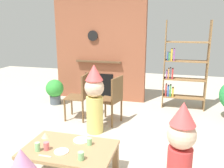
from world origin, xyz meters
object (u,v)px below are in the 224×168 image
object	(u,v)px
paper_cup_near_left	(89,142)
paper_plate_front	(61,151)
paper_cup_far_left	(46,146)
birthday_cake_slice	(45,135)
potted_plant_short	(55,90)
coffee_table	(70,152)
dining_chair_middle	(113,97)
bookshelf	(181,70)
child_in_pink	(181,149)
paper_cup_near_right	(81,156)
paper_cup_center	(38,147)
paper_plate_rear	(82,140)
child_by_the_chairs	(94,97)
dining_chair_left	(81,94)

from	to	relation	value
paper_cup_near_left	paper_plate_front	bearing A→B (deg)	-137.05
paper_cup_far_left	birthday_cake_slice	xyz separation A→B (m)	(-0.18, 0.27, -0.01)
paper_cup_near_left	paper_cup_far_left	bearing A→B (deg)	-151.90
paper_cup_near_left	potted_plant_short	bearing A→B (deg)	126.23
coffee_table	dining_chair_middle	world-z (taller)	dining_chair_middle
bookshelf	birthday_cake_slice	size ratio (longest dim) A/B	19.00
paper_cup_far_left	child_in_pink	size ratio (longest dim) A/B	0.09
coffee_table	paper_cup_near_right	world-z (taller)	paper_cup_near_right
paper_cup_near_left	coffee_table	bearing A→B (deg)	-149.28
paper_cup_near_right	dining_chair_middle	bearing A→B (deg)	94.37
bookshelf	paper_cup_center	bearing A→B (deg)	-117.42
bookshelf	dining_chair_middle	size ratio (longest dim) A/B	2.11
paper_plate_rear	paper_cup_near_left	bearing A→B (deg)	-31.08
birthday_cake_slice	bookshelf	bearing A→B (deg)	58.56
birthday_cake_slice	dining_chair_middle	bearing A→B (deg)	72.15
coffee_table	paper_cup_center	size ratio (longest dim) A/B	10.27
paper_plate_rear	potted_plant_short	world-z (taller)	potted_plant_short
paper_plate_front	child_by_the_chairs	xyz separation A→B (m)	(-0.07, 1.39, 0.22)
paper_plate_front	child_by_the_chairs	size ratio (longest dim) A/B	0.14
paper_cup_near_right	paper_plate_rear	size ratio (longest dim) A/B	0.46
paper_cup_near_right	paper_plate_rear	xyz separation A→B (m)	(-0.16, 0.41, -0.04)
paper_cup_center	paper_cup_far_left	bearing A→B (deg)	29.66
birthday_cake_slice	dining_chair_left	xyz separation A→B (m)	(-0.15, 1.60, 0.08)
paper_cup_near_left	child_by_the_chairs	bearing A→B (deg)	105.81
paper_plate_front	dining_chair_left	distance (m)	1.94
paper_cup_far_left	child_by_the_chairs	distance (m)	1.41
paper_plate_front	birthday_cake_slice	size ratio (longest dim) A/B	1.66
dining_chair_left	paper_cup_near_right	bearing A→B (deg)	108.64
dining_chair_middle	coffee_table	bearing A→B (deg)	102.03
paper_cup_far_left	paper_plate_rear	distance (m)	0.45
paper_plate_front	coffee_table	bearing A→B (deg)	67.80
paper_cup_center	potted_plant_short	size ratio (longest dim) A/B	0.18
child_by_the_chairs	dining_chair_middle	world-z (taller)	child_by_the_chairs
bookshelf	paper_plate_front	bearing A→B (deg)	-113.61
coffee_table	dining_chair_middle	distance (m)	1.72
paper_cup_far_left	child_in_pink	distance (m)	1.51
paper_cup_near_left	paper_cup_far_left	xyz separation A→B (m)	(-0.44, -0.24, 0.00)
potted_plant_short	paper_plate_front	bearing A→B (deg)	-60.53
paper_plate_rear	dining_chair_left	distance (m)	1.68
paper_cup_center	child_in_pink	world-z (taller)	child_in_pink
bookshelf	paper_cup_far_left	distance (m)	3.44
paper_cup_center	child_in_pink	xyz separation A→B (m)	(1.58, 0.16, 0.12)
bookshelf	paper_plate_rear	world-z (taller)	bookshelf
paper_cup_near_right	paper_cup_center	bearing A→B (deg)	175.28
paper_cup_far_left	paper_plate_rear	world-z (taller)	paper_cup_far_left
paper_plate_front	paper_cup_near_right	bearing A→B (deg)	-18.67
bookshelf	child_in_pink	size ratio (longest dim) A/B	1.76
paper_plate_rear	child_in_pink	size ratio (longest dim) A/B	0.19
paper_cup_near_left	potted_plant_short	distance (m)	2.88
paper_cup_center	paper_plate_front	bearing A→B (deg)	10.02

